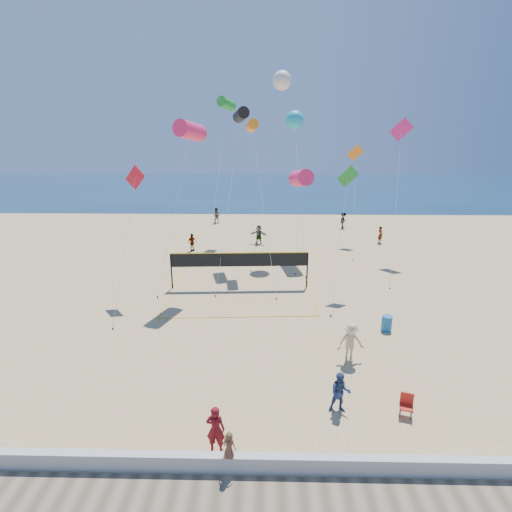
{
  "coord_description": "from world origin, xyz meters",
  "views": [
    {
      "loc": [
        -0.22,
        -12.73,
        9.98
      ],
      "look_at": [
        -0.56,
        2.0,
        5.38
      ],
      "focal_mm": 28.0,
      "sensor_mm": 36.0,
      "label": 1
    }
  ],
  "objects_px": {
    "camp_chair": "(406,404)",
    "volleyball_net": "(240,264)",
    "woman": "(216,429)",
    "trash_barrel": "(387,323)"
  },
  "relations": [
    {
      "from": "camp_chair",
      "to": "volleyball_net",
      "type": "xyz_separation_m",
      "value": [
        -6.87,
        12.44,
        1.2
      ]
    },
    {
      "from": "woman",
      "to": "volleyball_net",
      "type": "bearing_deg",
      "value": -84.64
    },
    {
      "from": "trash_barrel",
      "to": "woman",
      "type": "bearing_deg",
      "value": -133.14
    },
    {
      "from": "camp_chair",
      "to": "trash_barrel",
      "type": "distance_m",
      "value": 6.72
    },
    {
      "from": "woman",
      "to": "trash_barrel",
      "type": "xyz_separation_m",
      "value": [
        7.96,
        8.49,
        -0.45
      ]
    },
    {
      "from": "camp_chair",
      "to": "volleyball_net",
      "type": "bearing_deg",
      "value": 136.31
    },
    {
      "from": "woman",
      "to": "volleyball_net",
      "type": "relative_size",
      "value": 0.18
    },
    {
      "from": "woman",
      "to": "trash_barrel",
      "type": "bearing_deg",
      "value": -128.21
    },
    {
      "from": "woman",
      "to": "volleyball_net",
      "type": "distance_m",
      "value": 14.35
    },
    {
      "from": "camp_chair",
      "to": "volleyball_net",
      "type": "relative_size",
      "value": 0.1
    }
  ]
}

